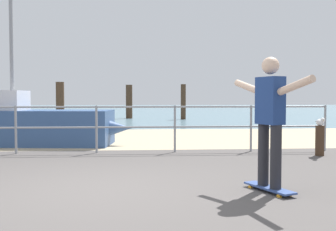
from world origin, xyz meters
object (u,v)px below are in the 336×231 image
at_px(skateboard, 269,188).
at_px(seagull, 320,122).
at_px(skateboarder, 270,114).
at_px(sailboat, 31,125).
at_px(bollard_short, 320,141).

distance_m(skateboard, seagull, 3.75).
xyz_separation_m(skateboard, skateboarder, (-0.00, 0.00, 0.95)).
bearing_deg(seagull, sailboat, 159.08).
bearing_deg(skateboarder, skateboard, -3.58).
bearing_deg(seagull, bollard_short, 80.03).
bearing_deg(skateboarder, sailboat, 128.44).
height_order(sailboat, skateboarder, sailboat).
bearing_deg(bollard_short, sailboat, 159.21).
bearing_deg(sailboat, bollard_short, -20.79).
bearing_deg(skateboard, sailboat, 128.44).
height_order(skateboard, bollard_short, bollard_short).
bearing_deg(bollard_short, skateboard, -124.23).
height_order(bollard_short, seagull, seagull).
distance_m(sailboat, skateboard, 7.07).
distance_m(skateboarder, bollard_short, 3.78).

